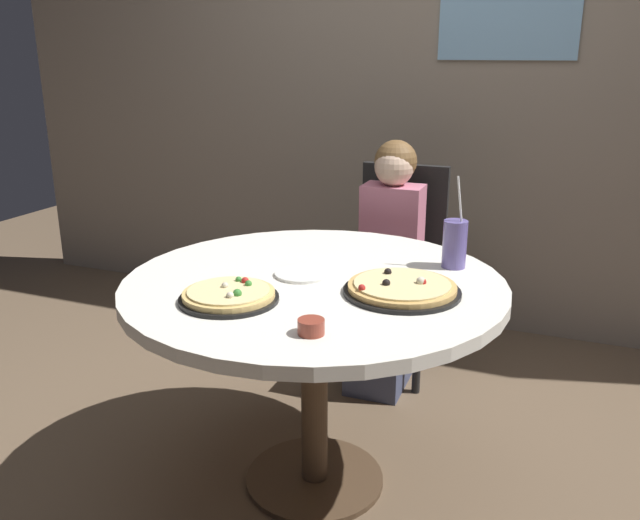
{
  "coord_description": "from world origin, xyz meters",
  "views": [
    {
      "loc": [
        0.76,
        -1.81,
        1.44
      ],
      "look_at": [
        0.0,
        0.05,
        0.8
      ],
      "focal_mm": 36.79,
      "sensor_mm": 36.0,
      "label": 1
    }
  ],
  "objects": [
    {
      "name": "ground_plane",
      "position": [
        0.0,
        0.0,
        0.0
      ],
      "size": [
        8.0,
        8.0,
        0.0
      ],
      "primitive_type": "plane",
      "color": "brown"
    },
    {
      "name": "wall_with_window",
      "position": [
        0.0,
        1.67,
        1.45
      ],
      "size": [
        5.2,
        0.14,
        2.9
      ],
      "color": "gray",
      "rests_on": "ground_plane"
    },
    {
      "name": "dining_table",
      "position": [
        0.0,
        0.0,
        0.65
      ],
      "size": [
        1.22,
        1.22,
        0.75
      ],
      "color": "silver",
      "rests_on": "ground_plane"
    },
    {
      "name": "chair_wooden",
      "position": [
        -0.0,
        1.0,
        0.53
      ],
      "size": [
        0.41,
        0.41,
        0.95
      ],
      "color": "black",
      "rests_on": "ground_plane"
    },
    {
      "name": "diner_child",
      "position": [
        0.0,
        0.82,
        0.48
      ],
      "size": [
        0.26,
        0.41,
        1.08
      ],
      "color": "#3F4766",
      "rests_on": "ground_plane"
    },
    {
      "name": "pizza_veggie",
      "position": [
        -0.16,
        -0.26,
        0.77
      ],
      "size": [
        0.29,
        0.29,
        0.05
      ],
      "color": "black",
      "rests_on": "dining_table"
    },
    {
      "name": "pizza_cheese",
      "position": [
        0.29,
        -0.02,
        0.77
      ],
      "size": [
        0.35,
        0.35,
        0.05
      ],
      "color": "black",
      "rests_on": "dining_table"
    },
    {
      "name": "soda_cup",
      "position": [
        0.38,
        0.29,
        0.83
      ],
      "size": [
        0.08,
        0.08,
        0.31
      ],
      "color": "#6659A5",
      "rests_on": "dining_table"
    },
    {
      "name": "sauce_bowl",
      "position": [
        0.15,
        -0.39,
        0.77
      ],
      "size": [
        0.07,
        0.07,
        0.04
      ],
      "primitive_type": "cylinder",
      "color": "brown",
      "rests_on": "dining_table"
    },
    {
      "name": "plate_small",
      "position": [
        -0.05,
        0.02,
        0.76
      ],
      "size": [
        0.18,
        0.18,
        0.01
      ],
      "primitive_type": "cylinder",
      "color": "white",
      "rests_on": "dining_table"
    }
  ]
}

